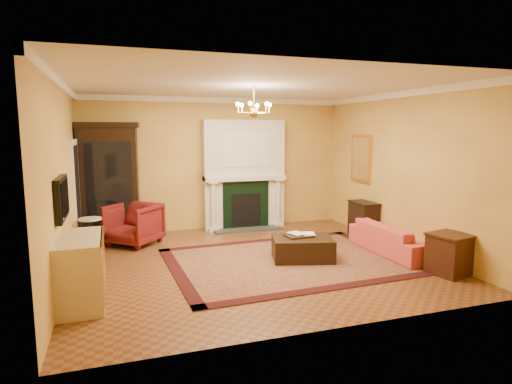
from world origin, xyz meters
name	(u,v)px	position (x,y,z in m)	size (l,w,h in m)	color
floor	(254,261)	(0.00, 0.00, -0.01)	(6.00, 5.50, 0.02)	brown
ceiling	(254,85)	(0.00, 0.00, 3.01)	(6.00, 5.50, 0.02)	silver
wall_back	(217,164)	(0.00, 2.76, 1.50)	(6.00, 0.02, 3.00)	#DBBF4E
wall_front	(332,201)	(0.00, -2.76, 1.50)	(6.00, 0.02, 3.00)	#DBBF4E
wall_left	(61,182)	(-3.01, 0.00, 1.50)	(0.02, 5.50, 3.00)	#DBBF4E
wall_right	(403,171)	(3.01, 0.00, 1.50)	(0.02, 5.50, 3.00)	#DBBF4E
fireplace	(244,177)	(0.60, 2.57, 1.19)	(1.90, 0.70, 2.50)	silver
crown_molding	(238,94)	(0.00, 0.96, 2.94)	(6.00, 5.50, 0.12)	white
doorway	(76,196)	(-2.95, 1.70, 1.05)	(0.08, 1.05, 2.10)	silver
tv_panel	(62,198)	(-2.95, -0.60, 1.35)	(0.09, 0.95, 0.58)	black
gilt_mirror	(361,158)	(2.97, 1.40, 1.65)	(0.06, 0.76, 1.05)	gold
chandelier	(254,110)	(0.00, 0.00, 2.61)	(0.63, 0.55, 0.53)	gold
oriental_rug	(288,261)	(0.56, -0.20, 0.01)	(4.04, 3.03, 0.02)	#49120F
china_cabinet	(109,184)	(-2.36, 2.49, 1.16)	(1.16, 0.53, 2.32)	black
wingback_armchair	(134,222)	(-1.93, 1.79, 0.46)	(0.89, 0.83, 0.91)	maroon
pedestal_table	(91,235)	(-2.70, 1.15, 0.41)	(0.40, 0.40, 0.71)	black
commode	(81,270)	(-2.73, -1.03, 0.45)	(0.57, 1.20, 0.89)	#C2B18E
coral_sofa	(394,234)	(2.61, -0.37, 0.37)	(1.91, 0.56, 0.75)	#D74644
end_table	(449,255)	(2.72, -1.63, 0.31)	(0.54, 0.54, 0.62)	#36180E
console_table	(363,220)	(2.78, 0.94, 0.36)	(0.37, 0.65, 0.73)	black
leather_ottoman	(302,248)	(0.83, -0.20, 0.21)	(1.03, 0.75, 0.39)	black
ottoman_tray	(299,236)	(0.80, -0.12, 0.42)	(0.45, 0.35, 0.03)	black
book_a	(292,227)	(0.68, -0.11, 0.58)	(0.22, 0.03, 0.30)	gray
book_b	(303,227)	(0.88, -0.11, 0.57)	(0.21, 0.02, 0.28)	gray
topiary_left	(223,167)	(0.10, 2.53, 1.45)	(0.15, 0.15, 0.41)	gray
topiary_right	(271,166)	(1.26, 2.53, 1.44)	(0.14, 0.14, 0.38)	gray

